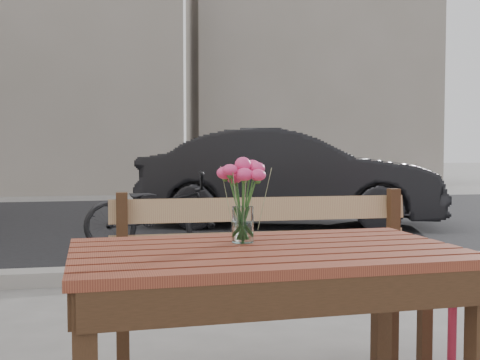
{
  "coord_description": "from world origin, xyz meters",
  "views": [
    {
      "loc": [
        -0.55,
        -2.08,
        1.12
      ],
      "look_at": [
        -0.12,
        0.01,
        1.0
      ],
      "focal_mm": 45.0,
      "sensor_mm": 36.0,
      "label": 1
    }
  ],
  "objects_px": {
    "main_table": "(267,286)",
    "bicycle": "(161,211)",
    "main_vase": "(243,190)",
    "parked_car": "(289,178)"
  },
  "relations": [
    {
      "from": "main_table",
      "to": "main_vase",
      "type": "xyz_separation_m",
      "value": [
        -0.06,
        0.12,
        0.32
      ]
    },
    {
      "from": "main_vase",
      "to": "parked_car",
      "type": "bearing_deg",
      "value": 72.49
    },
    {
      "from": "main_vase",
      "to": "bicycle",
      "type": "relative_size",
      "value": 0.18
    },
    {
      "from": "main_vase",
      "to": "parked_car",
      "type": "height_order",
      "value": "parked_car"
    },
    {
      "from": "parked_car",
      "to": "bicycle",
      "type": "bearing_deg",
      "value": 150.39
    },
    {
      "from": "main_table",
      "to": "bicycle",
      "type": "height_order",
      "value": "bicycle"
    },
    {
      "from": "main_table",
      "to": "bicycle",
      "type": "bearing_deg",
      "value": 87.92
    },
    {
      "from": "main_vase",
      "to": "bicycle",
      "type": "xyz_separation_m",
      "value": [
        0.02,
        4.49,
        -0.54
      ]
    },
    {
      "from": "parked_car",
      "to": "bicycle",
      "type": "relative_size",
      "value": 2.55
    },
    {
      "from": "main_vase",
      "to": "bicycle",
      "type": "distance_m",
      "value": 4.52
    }
  ]
}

